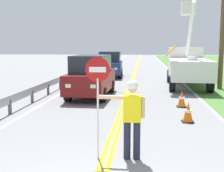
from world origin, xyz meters
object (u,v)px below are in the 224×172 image
(utility_bucket_truck, at_px, (187,64))
(utility_pole_near, at_px, (223,13))
(flagger_worker, at_px, (132,114))
(traffic_cone_lead, at_px, (188,112))
(traffic_cone_mid, at_px, (182,99))
(stop_sign_paddle, at_px, (98,85))
(oncoming_suv_nearest, at_px, (91,76))
(oncoming_suv_second, at_px, (110,64))

(utility_bucket_truck, relative_size, utility_pole_near, 0.81)
(flagger_worker, relative_size, traffic_cone_lead, 2.61)
(traffic_cone_mid, bearing_deg, utility_pole_near, 62.19)
(stop_sign_paddle, bearing_deg, oncoming_suv_nearest, 101.01)
(utility_bucket_truck, distance_m, utility_pole_near, 3.69)
(flagger_worker, relative_size, utility_bucket_truck, 0.26)
(flagger_worker, distance_m, oncoming_suv_second, 17.93)
(stop_sign_paddle, height_order, utility_pole_near, utility_pole_near)
(stop_sign_paddle, xyz_separation_m, oncoming_suv_second, (-1.68, 17.77, -0.65))
(oncoming_suv_nearest, bearing_deg, oncoming_suv_second, 90.57)
(stop_sign_paddle, bearing_deg, oncoming_suv_second, 95.41)
(traffic_cone_lead, xyz_separation_m, traffic_cone_mid, (0.11, 2.52, 0.00))
(utility_bucket_truck, xyz_separation_m, traffic_cone_mid, (-1.17, -6.72, -1.07))
(stop_sign_paddle, xyz_separation_m, utility_bucket_truck, (3.82, 12.74, -0.30))
(traffic_cone_lead, bearing_deg, traffic_cone_mid, 87.58)
(flagger_worker, bearing_deg, oncoming_suv_second, 97.86)
(oncoming_suv_nearest, xyz_separation_m, utility_pole_near, (7.19, 3.43, 3.38))
(oncoming_suv_second, xyz_separation_m, traffic_cone_lead, (4.23, -14.28, -0.72))
(traffic_cone_lead, bearing_deg, utility_bucket_truck, 82.16)
(stop_sign_paddle, relative_size, oncoming_suv_second, 0.50)
(utility_pole_near, relative_size, traffic_cone_lead, 12.16)
(flagger_worker, distance_m, oncoming_suv_nearest, 8.49)
(oncoming_suv_nearest, xyz_separation_m, oncoming_suv_second, (-0.10, 9.61, 0.00))
(flagger_worker, height_order, utility_bucket_truck, utility_bucket_truck)
(flagger_worker, bearing_deg, utility_pole_near, 67.38)
(oncoming_suv_second, distance_m, traffic_cone_lead, 14.91)
(utility_pole_near, bearing_deg, stop_sign_paddle, -115.77)
(flagger_worker, height_order, utility_pole_near, utility_pole_near)
(utility_pole_near, height_order, traffic_cone_lead, utility_pole_near)
(flagger_worker, relative_size, oncoming_suv_nearest, 0.39)
(traffic_cone_lead, height_order, traffic_cone_mid, same)
(flagger_worker, xyz_separation_m, utility_bucket_truck, (3.05, 12.73, 0.36))
(oncoming_suv_nearest, xyz_separation_m, traffic_cone_lead, (4.14, -4.67, -0.72))
(utility_bucket_truck, bearing_deg, oncoming_suv_second, 137.58)
(stop_sign_paddle, bearing_deg, utility_pole_near, 64.23)
(flagger_worker, bearing_deg, traffic_cone_lead, 62.96)
(utility_pole_near, distance_m, traffic_cone_lead, 9.58)
(stop_sign_paddle, relative_size, utility_pole_near, 0.27)
(oncoming_suv_nearest, height_order, traffic_cone_mid, oncoming_suv_nearest)
(oncoming_suv_nearest, bearing_deg, flagger_worker, -73.89)
(flagger_worker, distance_m, traffic_cone_lead, 3.98)
(flagger_worker, height_order, traffic_cone_lead, flagger_worker)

